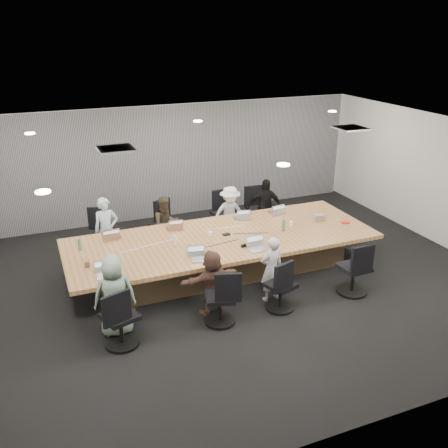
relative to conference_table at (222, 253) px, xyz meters
name	(u,v)px	position (x,y,z in m)	size (l,w,h in m)	color
floor	(232,282)	(0.00, -0.50, -0.40)	(10.00, 8.00, 0.00)	black
ceiling	(233,137)	(0.00, -0.50, 2.40)	(10.00, 8.00, 0.00)	white
wall_back	(170,161)	(0.00, 3.50, 1.00)	(10.00, 2.80, 0.00)	beige
wall_front	(372,331)	(0.00, -4.50, 1.00)	(10.00, 2.80, 0.00)	beige
wall_right	(445,183)	(5.00, -0.50, 1.00)	(8.00, 2.80, 0.00)	beige
curtain	(171,162)	(0.00, 3.42, 1.00)	(9.80, 0.04, 2.80)	gray
conference_table	(222,253)	(0.00, 0.00, 0.00)	(6.00, 2.20, 0.74)	brown
chair_0	(105,236)	(-2.01, 1.70, -0.01)	(0.53, 0.53, 0.79)	black
chair_1	(162,228)	(-0.75, 1.70, -0.01)	(0.52, 0.52, 0.78)	black
chair_2	(224,217)	(0.73, 1.70, 0.04)	(0.59, 0.59, 0.88)	black
chair_3	(258,212)	(1.61, 1.70, 0.03)	(0.58, 0.58, 0.85)	black
chair_4	(120,321)	(-2.35, -1.70, 0.02)	(0.57, 0.57, 0.84)	black
chair_5	(220,301)	(-0.73, -1.70, 0.00)	(0.54, 0.54, 0.79)	black
chair_6	(281,289)	(0.39, -1.70, -0.02)	(0.52, 0.52, 0.77)	black
chair_7	(354,272)	(1.89, -1.70, 0.03)	(0.58, 0.58, 0.86)	black
person_0	(107,230)	(-2.01, 1.35, 0.28)	(0.50, 0.33, 1.36)	#AEC2CE
laptop_0	(111,237)	(-2.01, 0.80, 0.35)	(0.34, 0.23, 0.02)	#8C6647
person_1	(166,224)	(-0.75, 1.35, 0.21)	(0.60, 0.47, 1.23)	#3B3225
laptop_1	(173,228)	(-0.75, 0.80, 0.35)	(0.29, 0.20, 0.02)	#8C6647
person_2	(230,214)	(0.73, 1.35, 0.24)	(0.82, 0.47, 1.27)	silver
laptop_2	(240,218)	(0.73, 0.80, 0.35)	(0.29, 0.20, 0.02)	#B2B2B7
person_3	(265,207)	(1.61, 1.35, 0.27)	(0.79, 0.33, 1.35)	black
laptop_3	(276,212)	(1.61, 0.80, 0.35)	(0.31, 0.22, 0.02)	#B2B2B7
person_4	(115,295)	(-2.35, -1.35, 0.27)	(0.66, 0.43, 1.35)	gray
laptop_4	(108,276)	(-2.35, -0.80, 0.35)	(0.34, 0.24, 0.02)	#B2B2B7
person_5	(212,282)	(-0.73, -1.35, 0.17)	(1.06, 0.34, 1.15)	brown
laptop_5	(201,259)	(-0.73, -0.80, 0.35)	(0.32, 0.22, 0.02)	#B2B2B7
person_6	(272,269)	(0.39, -1.35, 0.21)	(0.44, 0.29, 1.21)	#B1B0B9
laptop_6	(258,249)	(0.39, -0.80, 0.35)	(0.35, 0.24, 0.02)	#B2B2B7
bottle_green_left	(80,244)	(-2.64, 0.43, 0.45)	(0.06, 0.06, 0.23)	#458558
bottle_green_right	(284,225)	(1.25, -0.19, 0.46)	(0.07, 0.07, 0.24)	#458558
bottle_clear	(175,241)	(-0.97, -0.05, 0.44)	(0.06, 0.06, 0.20)	silver
cup_white_far	(210,234)	(-0.20, 0.11, 0.39)	(0.08, 0.08, 0.10)	white
cup_white_near	(291,224)	(1.52, -0.02, 0.39)	(0.08, 0.08, 0.11)	white
mug_brown	(87,265)	(-2.62, -0.33, 0.39)	(0.08, 0.08, 0.10)	brown
mic_left	(193,249)	(-0.73, -0.36, 0.35)	(0.13, 0.09, 0.03)	black
mic_right	(226,234)	(0.11, 0.06, 0.35)	(0.14, 0.09, 0.03)	black
stapler	(245,245)	(0.22, -0.59, 0.37)	(0.16, 0.04, 0.06)	black
canvas_bag	(319,217)	(2.23, 0.06, 0.40)	(0.23, 0.14, 0.12)	gray
snack_packet	(345,222)	(2.65, -0.30, 0.36)	(0.16, 0.11, 0.04)	red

